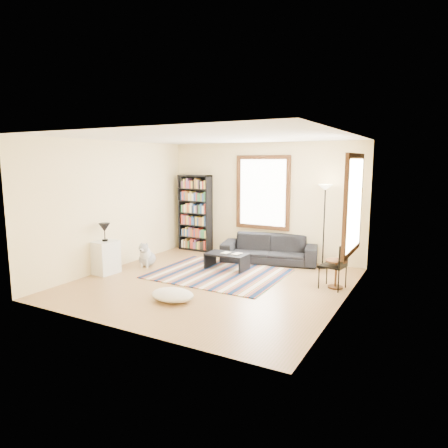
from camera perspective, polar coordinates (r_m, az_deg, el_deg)
The scene contains 21 objects.
floor at distance 7.92m, azimuth -1.75°, elevation -8.74°, with size 5.00×5.00×0.10m, color #A06C49.
ceiling at distance 7.56m, azimuth -1.86°, elevation 12.68°, with size 5.00×5.00×0.10m, color white.
wall_back at distance 9.88m, azimuth 5.72°, elevation 3.36°, with size 5.00×0.10×2.80m, color beige.
wall_front at distance 5.59m, azimuth -15.18°, elevation -1.28°, with size 5.00×0.10×2.80m, color beige.
wall_left at distance 9.16m, azimuth -15.71°, elevation 2.63°, with size 0.10×5.00×2.80m, color beige.
wall_right at distance 6.70m, azimuth 17.36°, elevation 0.30°, with size 0.10×5.00×2.80m, color beige.
window_back at distance 9.79m, azimuth 5.56°, elevation 4.49°, with size 1.20×0.06×1.60m, color white.
window_right at distance 7.47m, azimuth 18.05°, elevation 2.68°, with size 0.06×1.20×1.60m, color white.
rug at distance 8.49m, azimuth -0.81°, elevation -7.09°, with size 2.64×2.11×0.02m, color #0C1F3F.
sofa at distance 9.45m, azimuth 6.48°, elevation -3.53°, with size 0.86×2.20×0.64m, color black.
bookshelf at distance 10.59m, azimuth -4.14°, elevation 1.59°, with size 0.90×0.30×2.00m, color black.
coffee_table at distance 8.81m, azimuth 0.42°, elevation -5.36°, with size 0.90×0.50×0.36m, color black.
book_a at distance 8.81m, azimuth -0.16°, elevation -4.08°, with size 0.16×0.21×0.02m, color beige.
book_b at distance 8.74m, azimuth 1.44°, elevation -4.20°, with size 0.16×0.22×0.02m, color beige.
floor_cushion at distance 6.99m, azimuth -7.37°, elevation -10.01°, with size 0.78×0.58×0.19m, color beige.
floor_lamp at distance 9.05m, azimuth 14.08°, elevation -0.39°, with size 0.30×0.30×1.86m, color black, non-canonical shape.
side_table at distance 7.82m, azimuth 15.69°, elevation -6.89°, with size 0.40×0.40×0.54m, color #4A2A12.
folding_chair at distance 7.74m, azimuth 15.29°, elevation -5.80°, with size 0.42×0.40×0.86m, color black.
white_cabinet at distance 8.81m, azimuth -16.52°, elevation -4.59°, with size 0.38×0.50×0.70m, color silver.
table_lamp at distance 8.70m, azimuth -16.68°, elevation -1.13°, with size 0.24×0.24×0.38m, color black, non-canonical shape.
dog at distance 9.22m, azimuth -10.92°, elevation -4.24°, with size 0.39×0.55×0.55m, color #B6B6B6, non-canonical shape.
Camera 1 is at (3.83, -6.50, 2.37)m, focal length 32.00 mm.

